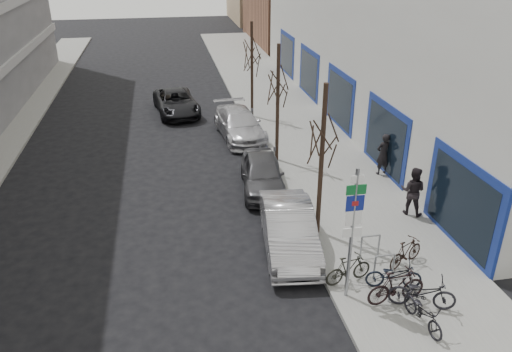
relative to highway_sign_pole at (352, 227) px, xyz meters
name	(u,v)px	position (x,y,z in m)	size (l,w,h in m)	color
ground	(265,309)	(-2.40, 0.01, -2.46)	(120.00, 120.00, 0.00)	black
sidewalk_east	(315,158)	(2.10, 10.01, -2.38)	(5.00, 70.00, 0.15)	slate
commercial_building	(496,25)	(14.60, 16.01, 2.54)	(20.00, 32.00, 10.00)	#B7B7B2
brick_building_far	(312,0)	(10.60, 40.01, 1.54)	(12.00, 14.00, 8.00)	brown
highway_sign_pole	(352,227)	(0.00, 0.00, 0.00)	(0.55, 0.10, 4.20)	gray
bike_rack	(384,263)	(1.40, 0.61, -1.80)	(0.66, 2.26, 0.83)	gray
tree_near	(324,126)	(0.20, 3.51, 1.65)	(1.80, 1.80, 5.50)	black
tree_mid	(278,76)	(0.20, 10.01, 1.65)	(1.80, 1.80, 5.50)	black
tree_far	(252,47)	(0.20, 16.51, 1.65)	(1.80, 1.80, 5.50)	black
meter_front	(310,221)	(-0.25, 3.01, -1.54)	(0.10, 0.08, 1.27)	gray
meter_mid	(274,158)	(-0.25, 8.51, -1.54)	(0.10, 0.08, 1.27)	gray
meter_back	(252,117)	(-0.25, 14.01, -1.54)	(0.10, 0.08, 1.27)	gray
bike_near_left	(424,311)	(1.56, -1.55, -1.81)	(0.49, 1.62, 0.99)	black
bike_near_right	(396,286)	(1.26, -0.52, -1.76)	(0.53, 1.79, 1.09)	black
bike_mid_curb	(394,273)	(1.49, 0.12, -1.80)	(0.50, 1.65, 1.01)	black
bike_mid_inner	(349,269)	(0.26, 0.60, -1.84)	(0.46, 1.55, 0.94)	black
bike_far_curb	(423,290)	(1.88, -0.85, -1.74)	(0.56, 1.85, 1.13)	black
bike_far_inner	(406,252)	(2.34, 1.11, -1.84)	(0.46, 1.54, 0.94)	black
parked_car_front	(289,229)	(-1.00, 2.87, -1.69)	(1.62, 4.66, 1.53)	#ABABB0
parked_car_mid	(262,174)	(-1.00, 7.42, -1.74)	(1.70, 4.22, 1.44)	#444348
parked_car_back	(239,124)	(-1.00, 13.60, -1.73)	(2.05, 5.05, 1.47)	#B5B5BA
lane_car	(176,102)	(-4.09, 18.28, -1.77)	(2.28, 4.94, 1.37)	black
pedestrian_near	(383,154)	(4.38, 7.64, -1.38)	(0.68, 0.45, 1.86)	black
pedestrian_far	(413,191)	(4.01, 4.14, -1.36)	(0.70, 0.48, 1.90)	black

